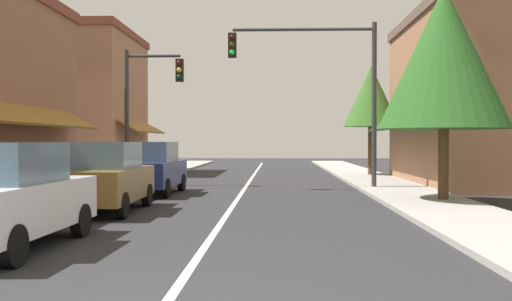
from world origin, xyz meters
TOP-DOWN VIEW (x-y plane):
  - ground_plane at (0.00, 18.00)m, footprint 80.00×80.00m
  - sidewalk_left at (-5.50, 18.00)m, footprint 2.60×56.00m
  - sidewalk_right at (5.50, 18.00)m, footprint 2.60×56.00m
  - lane_center_stripe at (0.00, 18.00)m, footprint 0.14×52.00m
  - storefront_right_block at (9.19, 20.00)m, footprint 6.10×10.20m
  - storefront_far_left at (-9.01, 28.00)m, footprint 5.74×8.20m
  - parked_car_nearest_left at (-3.26, 5.10)m, footprint 1.86×4.14m
  - parked_car_second_left at (-3.13, 10.29)m, footprint 1.82×4.12m
  - parked_car_third_left at (-3.03, 15.31)m, footprint 1.86×4.14m
  - traffic_signal_mast_arm at (2.99, 17.39)m, footprint 5.46×0.50m
  - traffic_signal_left_corner at (-4.04, 18.97)m, footprint 2.41×0.50m
  - tree_right_near at (6.01, 12.73)m, footprint 3.73×3.73m
  - tree_right_far at (5.95, 25.41)m, footprint 2.79×2.79m

SIDE VIEW (x-z plane):
  - ground_plane at x=0.00m, z-range 0.00..0.00m
  - lane_center_stripe at x=0.00m, z-range 0.00..0.01m
  - sidewalk_left at x=-5.50m, z-range 0.00..0.12m
  - sidewalk_right at x=5.50m, z-range 0.00..0.12m
  - parked_car_nearest_left at x=-3.26m, z-range -0.01..1.76m
  - parked_car_second_left at x=-3.13m, z-range -0.01..1.76m
  - parked_car_third_left at x=-3.03m, z-range -0.01..1.76m
  - storefront_right_block at x=9.19m, z-range 0.00..7.08m
  - traffic_signal_left_corner at x=-4.04m, z-range 0.82..6.27m
  - storefront_far_left at x=-9.01m, z-range 0.00..7.86m
  - tree_right_far at x=5.95m, z-range 1.24..6.83m
  - tree_right_near at x=6.01m, z-range 1.06..7.31m
  - traffic_signal_mast_arm at x=2.99m, z-range 1.13..7.30m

